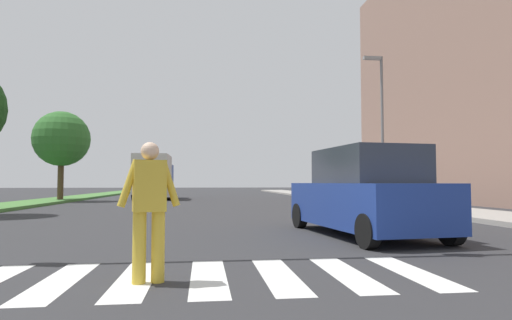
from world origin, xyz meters
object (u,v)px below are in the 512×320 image
Objects in this scene: pedestrian_performer at (149,205)px; tree_far at (62,139)px; street_lamp_right at (380,116)px; suv_crossing at (364,194)px; sedan_midblock at (159,188)px; truck_box_delivery at (154,176)px.

tree_far is at bearing 109.94° from pedestrian_performer.
street_lamp_right is at bearing -22.87° from tree_far.
suv_crossing is at bearing -115.29° from street_lamp_right.
sedan_midblock is (-6.72, 21.16, -0.15)m from suv_crossing.
truck_box_delivery reaches higher than suv_crossing.
suv_crossing is at bearing -72.37° from sedan_midblock.
street_lamp_right is 1.57× the size of suv_crossing.
suv_crossing is (-5.31, -11.24, -3.66)m from street_lamp_right.
tree_far is 6.64m from truck_box_delivery.
pedestrian_performer is at bearing -70.06° from tree_far.
sedan_midblock is (-2.46, 25.19, -0.16)m from pedestrian_performer.
street_lamp_right reaches higher than sedan_midblock.
truck_box_delivery reaches higher than sedan_midblock.
tree_far is 24.44m from pedestrian_performer.
street_lamp_right is 18.39m from pedestrian_performer.
truck_box_delivery is (-7.13, 21.85, 0.70)m from suv_crossing.
street_lamp_right reaches higher than suv_crossing.
tree_far is 0.74× the size of street_lamp_right.
pedestrian_performer is at bearing -84.43° from sedan_midblock.
truck_box_delivery is (-2.86, 25.88, 0.70)m from pedestrian_performer.
pedestrian_performer is 5.87m from suv_crossing.
sedan_midblock is at bearing 22.36° from tree_far.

